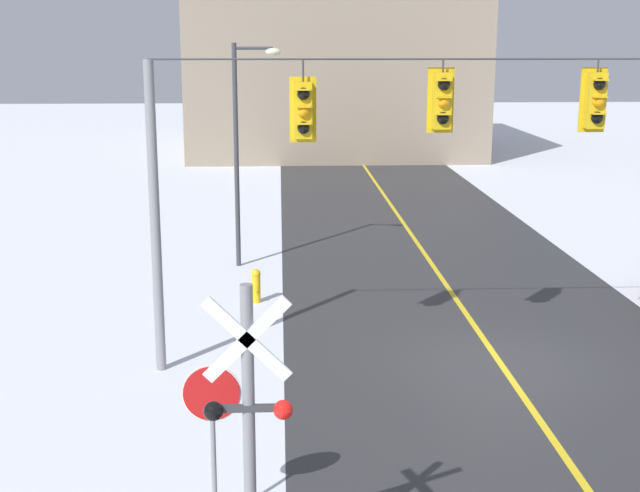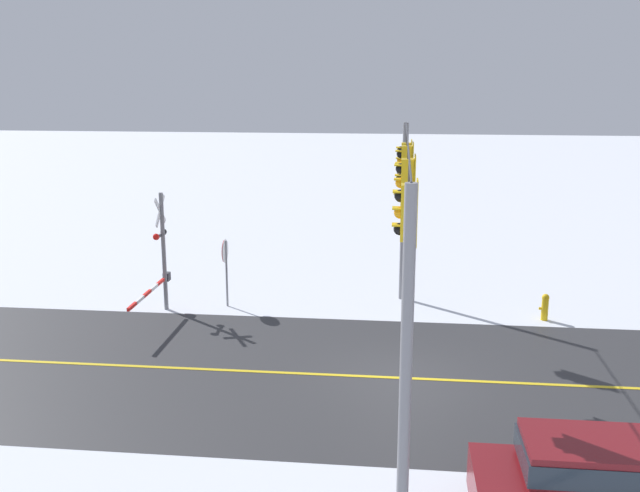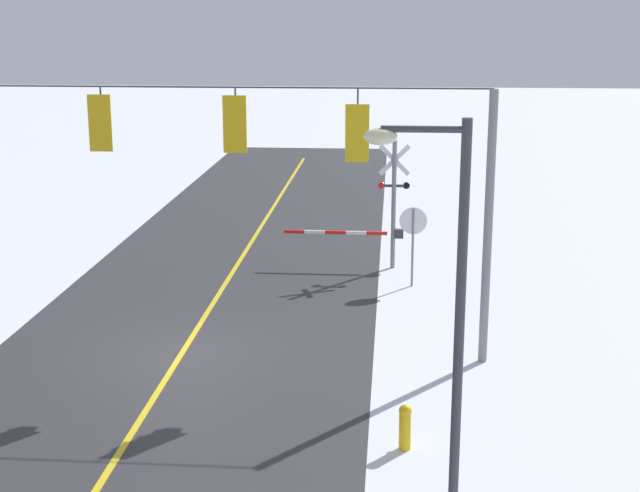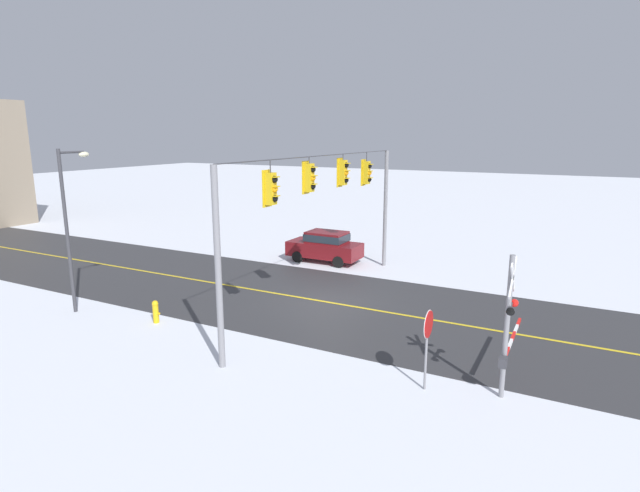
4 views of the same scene
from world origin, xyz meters
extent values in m
plane|color=silver|center=(0.00, 0.00, 0.00)|extent=(160.00, 160.00, 0.00)
cube|color=#303033|center=(0.00, 6.00, 0.00)|extent=(9.00, 80.00, 0.01)
cube|color=gold|center=(0.00, 6.00, 0.01)|extent=(0.14, 72.00, 0.01)
cylinder|color=gray|center=(-7.00, 0.00, 3.10)|extent=(0.20, 0.20, 6.20)
cylinder|color=gray|center=(7.00, 0.00, 3.10)|extent=(0.20, 0.20, 6.20)
cylinder|color=#38383D|center=(0.00, 0.00, 6.20)|extent=(14.00, 0.04, 0.04)
cylinder|color=#38383D|center=(-4.08, 0.00, 5.99)|extent=(0.04, 0.04, 0.42)
cube|color=gold|center=(-4.08, 0.00, 5.24)|extent=(0.34, 0.28, 1.08)
cube|color=gold|center=(-4.08, 0.16, 5.24)|extent=(0.52, 0.03, 1.26)
sphere|color=black|center=(-4.08, -0.15, 5.56)|extent=(0.24, 0.24, 0.24)
cube|color=gold|center=(-4.08, -0.22, 5.64)|extent=(0.26, 0.16, 0.03)
sphere|color=#F99E0F|center=(-4.08, -0.15, 5.24)|extent=(0.24, 0.24, 0.24)
cube|color=gold|center=(-4.08, -0.22, 5.32)|extent=(0.26, 0.16, 0.03)
sphere|color=black|center=(-4.08, -0.15, 4.92)|extent=(0.24, 0.24, 0.24)
cube|color=gold|center=(-4.08, -0.22, 5.00)|extent=(0.26, 0.16, 0.03)
cylinder|color=#38383D|center=(-1.39, 0.00, 6.07)|extent=(0.04, 0.04, 0.25)
cube|color=gold|center=(-1.39, 0.00, 5.41)|extent=(0.34, 0.28, 1.08)
cube|color=gold|center=(-1.39, 0.16, 5.41)|extent=(0.52, 0.03, 1.26)
sphere|color=black|center=(-1.39, -0.15, 5.73)|extent=(0.24, 0.24, 0.24)
cube|color=gold|center=(-1.39, -0.22, 5.81)|extent=(0.26, 0.16, 0.03)
sphere|color=#F99E0F|center=(-1.39, -0.15, 5.41)|extent=(0.24, 0.24, 0.24)
cube|color=gold|center=(-1.39, -0.22, 5.49)|extent=(0.26, 0.16, 0.03)
sphere|color=black|center=(-1.39, -0.15, 5.09)|extent=(0.24, 0.24, 0.24)
cube|color=gold|center=(-1.39, -0.22, 5.17)|extent=(0.26, 0.16, 0.03)
cylinder|color=#38383D|center=(1.62, 0.00, 6.07)|extent=(0.04, 0.04, 0.25)
cube|color=gold|center=(1.62, 0.00, 5.41)|extent=(0.34, 0.28, 1.08)
cube|color=gold|center=(1.62, 0.16, 5.41)|extent=(0.52, 0.03, 1.26)
sphere|color=black|center=(1.62, -0.15, 5.73)|extent=(0.24, 0.24, 0.24)
cube|color=gold|center=(1.62, -0.22, 5.81)|extent=(0.26, 0.16, 0.03)
sphere|color=#F99E0F|center=(1.62, -0.15, 5.41)|extent=(0.24, 0.24, 0.24)
cube|color=gold|center=(1.62, -0.22, 5.49)|extent=(0.26, 0.16, 0.03)
sphere|color=black|center=(1.62, -0.15, 5.09)|extent=(0.24, 0.24, 0.24)
cube|color=gold|center=(1.62, -0.22, 5.17)|extent=(0.26, 0.16, 0.03)
cylinder|color=#38383D|center=(4.27, 0.00, 5.98)|extent=(0.04, 0.04, 0.43)
cube|color=gold|center=(4.27, 0.00, 5.23)|extent=(0.34, 0.28, 1.08)
cube|color=gold|center=(4.27, 0.16, 5.23)|extent=(0.52, 0.03, 1.26)
sphere|color=black|center=(4.27, -0.15, 5.55)|extent=(0.24, 0.24, 0.24)
cube|color=gold|center=(4.27, -0.22, 5.63)|extent=(0.26, 0.16, 0.03)
sphere|color=#F99E0F|center=(4.27, -0.15, 5.23)|extent=(0.24, 0.24, 0.24)
cube|color=gold|center=(4.27, -0.22, 5.31)|extent=(0.26, 0.16, 0.03)
sphere|color=black|center=(4.27, -0.15, 4.91)|extent=(0.24, 0.24, 0.24)
cube|color=gold|center=(4.27, -0.22, 4.99)|extent=(0.26, 0.16, 0.03)
cylinder|color=gray|center=(-5.48, -5.95, 1.15)|extent=(0.07, 0.07, 2.30)
cylinder|color=#B71414|center=(-5.48, -5.99, 1.95)|extent=(0.76, 0.03, 0.76)
cylinder|color=white|center=(-5.48, -5.97, 1.95)|extent=(0.80, 0.02, 0.80)
cylinder|color=gray|center=(-4.91, -7.93, 2.00)|extent=(0.14, 0.14, 4.00)
cube|color=white|center=(-4.91, -7.98, 3.40)|extent=(0.98, 0.04, 0.98)
cube|color=white|center=(-4.91, -7.98, 3.40)|extent=(0.98, 0.04, 0.98)
cube|color=#38383D|center=(-4.91, -7.97, 2.60)|extent=(0.80, 0.06, 0.08)
sphere|color=black|center=(-5.29, -8.03, 2.60)|extent=(0.22, 0.22, 0.22)
sphere|color=red|center=(-4.53, -8.03, 2.60)|extent=(0.22, 0.22, 0.22)
cube|color=red|center=(-4.41, -7.93, 1.10)|extent=(0.65, 0.08, 0.10)
cube|color=white|center=(-3.76, -7.93, 1.10)|extent=(0.65, 0.08, 0.10)
cube|color=red|center=(-3.11, -7.93, 1.10)|extent=(0.65, 0.08, 0.10)
cube|color=white|center=(-2.46, -7.93, 1.10)|extent=(0.65, 0.08, 0.10)
cube|color=red|center=(-1.82, -7.93, 1.10)|extent=(0.65, 0.08, 0.10)
cube|color=#38383D|center=(-5.09, -7.93, 1.10)|extent=(0.28, 0.20, 0.28)
cube|color=maroon|center=(6.23, 3.27, 0.72)|extent=(1.77, 4.10, 0.80)
cube|color=maroon|center=(6.23, 3.12, 1.42)|extent=(1.50, 2.14, 0.64)
cube|color=#232D38|center=(6.23, 3.12, 1.42)|extent=(1.54, 2.22, 0.40)
sphere|color=#EFEACC|center=(5.66, 5.34, 0.77)|extent=(0.16, 0.16, 0.16)
sphere|color=#EFEACC|center=(6.80, 5.34, 0.77)|extent=(0.16, 0.16, 0.16)
cylinder|color=black|center=(5.43, 4.54, 0.32)|extent=(0.22, 0.64, 0.64)
cylinder|color=black|center=(7.03, 4.54, 0.32)|extent=(0.22, 0.64, 0.64)
cylinder|color=black|center=(5.44, 2.00, 0.32)|extent=(0.22, 0.64, 0.64)
cylinder|color=black|center=(7.04, 2.00, 0.32)|extent=(0.22, 0.64, 0.64)
cylinder|color=#38383D|center=(-5.80, 8.43, 3.25)|extent=(0.14, 0.14, 6.50)
cylinder|color=#38383D|center=(-5.25, 8.43, 6.35)|extent=(1.10, 0.09, 0.09)
ellipsoid|color=beige|center=(-4.70, 8.43, 6.25)|extent=(0.44, 0.28, 0.22)
cylinder|color=gold|center=(-5.18, 4.61, 0.35)|extent=(0.22, 0.22, 0.70)
sphere|color=gold|center=(-5.18, 4.61, 0.76)|extent=(0.24, 0.24, 0.24)
cylinder|color=gold|center=(-5.18, 4.47, 0.39)|extent=(0.09, 0.10, 0.09)
camera|label=1|loc=(-4.54, -16.88, 6.51)|focal=48.90mm
camera|label=2|loc=(17.85, -0.18, 7.79)|focal=40.75mm
camera|label=3|loc=(-4.87, 20.43, 7.81)|focal=52.48mm
camera|label=4|loc=(-18.48, -9.46, 7.04)|focal=28.55mm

